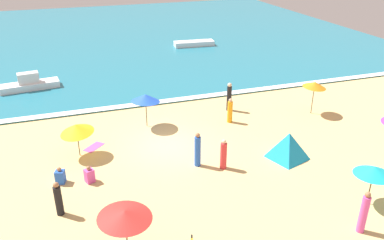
{
  "coord_description": "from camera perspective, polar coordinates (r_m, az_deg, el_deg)",
  "views": [
    {
      "loc": [
        -4.91,
        -18.92,
        10.77
      ],
      "look_at": [
        1.87,
        1.24,
        0.8
      ],
      "focal_mm": 36.92,
      "sensor_mm": 36.0,
      "label": 1
    }
  ],
  "objects": [
    {
      "name": "beachgoer_4",
      "position": [
        19.97,
        4.57,
        -5.04
      ],
      "size": [
        0.39,
        0.39,
        1.63
      ],
      "color": "red",
      "rests_on": "ground_plane"
    },
    {
      "name": "beachgoer_9",
      "position": [
        20.01,
        -18.51,
        -7.72
      ],
      "size": [
        0.52,
        0.52,
        0.85
      ],
      "color": "blue",
      "rests_on": "ground_plane"
    },
    {
      "name": "wave_breaker_foam",
      "position": [
        27.82,
        -7.0,
        2.37
      ],
      "size": [
        57.0,
        0.7,
        0.01
      ],
      "primitive_type": "cube",
      "color": "white",
      "rests_on": "ocean_water"
    },
    {
      "name": "beach_umbrella_2",
      "position": [
        14.45,
        -9.69,
        -13.31
      ],
      "size": [
        2.79,
        2.79,
        2.09
      ],
      "color": "#4C3823",
      "rests_on": "ground_plane"
    },
    {
      "name": "small_boat_0",
      "position": [
        42.71,
        0.3,
        11.0
      ],
      "size": [
        4.3,
        1.62,
        0.51
      ],
      "color": "white",
      "rests_on": "ocean_water"
    },
    {
      "name": "ocean_water",
      "position": [
        48.38,
        -12.56,
        11.72
      ],
      "size": [
        60.0,
        44.0,
        0.1
      ],
      "primitive_type": "cube",
      "color": "teal",
      "rests_on": "ground_plane"
    },
    {
      "name": "beach_umbrella_3",
      "position": [
        26.81,
        17.31,
        4.89
      ],
      "size": [
        2.1,
        2.09,
        2.27
      ],
      "color": "#4C3823",
      "rests_on": "ground_plane"
    },
    {
      "name": "beachgoer_1",
      "position": [
        20.08,
        0.81,
        -4.39
      ],
      "size": [
        0.46,
        0.46,
        1.85
      ],
      "color": "blue",
      "rests_on": "ground_plane"
    },
    {
      "name": "beach_tent",
      "position": [
        21.4,
        13.74,
        -3.62
      ],
      "size": [
        2.34,
        2.34,
        1.48
      ],
      "color": "#1999D8",
      "rests_on": "ground_plane"
    },
    {
      "name": "beach_umbrella_5",
      "position": [
        21.49,
        -16.36,
        -1.2
      ],
      "size": [
        2.49,
        2.48,
        1.97
      ],
      "color": "#4C3823",
      "rests_on": "ground_plane"
    },
    {
      "name": "beachgoer_2",
      "position": [
        17.74,
        -18.74,
        -10.8
      ],
      "size": [
        0.45,
        0.45,
        1.6
      ],
      "color": "black",
      "rests_on": "ground_plane"
    },
    {
      "name": "small_boat_1",
      "position": [
        32.65,
        -22.45,
        4.85
      ],
      "size": [
        4.44,
        1.82,
        1.29
      ],
      "color": "white",
      "rests_on": "ocean_water"
    },
    {
      "name": "beachgoer_8",
      "position": [
        26.57,
        5.39,
        3.31
      ],
      "size": [
        0.38,
        0.38,
        1.96
      ],
      "color": "black",
      "rests_on": "ground_plane"
    },
    {
      "name": "beachgoer_3",
      "position": [
        17.27,
        23.56,
        -12.21
      ],
      "size": [
        0.44,
        0.44,
        1.88
      ],
      "color": "#D84CA5",
      "rests_on": "ground_plane"
    },
    {
      "name": "beach_umbrella_1",
      "position": [
        23.99,
        -6.72,
        3.18
      ],
      "size": [
        2.47,
        2.46,
        2.18
      ],
      "color": "#4C3823",
      "rests_on": "ground_plane"
    },
    {
      "name": "beach_towel_2",
      "position": [
        21.96,
        24.47,
        -6.76
      ],
      "size": [
        1.28,
        1.24,
        0.01
      ],
      "color": "#D84CA5",
      "rests_on": "ground_plane"
    },
    {
      "name": "beachgoer_7",
      "position": [
        19.67,
        -14.6,
        -7.72
      ],
      "size": [
        0.52,
        0.52,
        0.87
      ],
      "color": "#D84CA5",
      "rests_on": "ground_plane"
    },
    {
      "name": "beachgoer_10",
      "position": [
        24.92,
        5.51,
        1.29
      ],
      "size": [
        0.34,
        0.34,
        1.6
      ],
      "color": "orange",
      "rests_on": "ground_plane"
    },
    {
      "name": "beach_umbrella_0",
      "position": [
        18.59,
        24.81,
        -6.66
      ],
      "size": [
        2.15,
        2.16,
        1.94
      ],
      "color": "#4C3823",
      "rests_on": "ground_plane"
    },
    {
      "name": "ground_plane",
      "position": [
        22.31,
        -3.55,
        -3.8
      ],
      "size": [
        60.0,
        60.0,
        0.0
      ],
      "primitive_type": "plane",
      "color": "#D8B775"
    },
    {
      "name": "beach_towel_1",
      "position": [
        22.85,
        -13.98,
        -3.81
      ],
      "size": [
        1.29,
        1.28,
        0.01
      ],
      "color": "#D84CA5",
      "rests_on": "ground_plane"
    }
  ]
}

